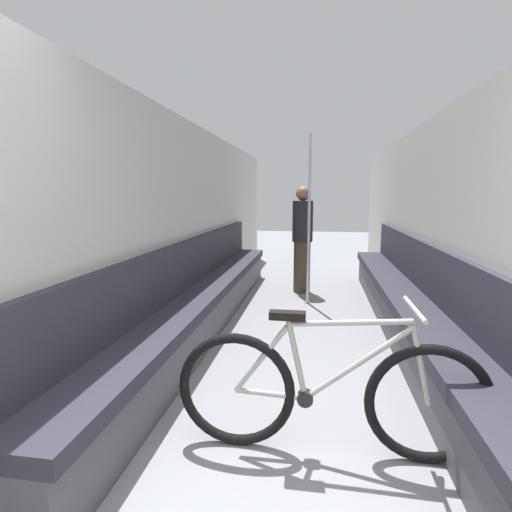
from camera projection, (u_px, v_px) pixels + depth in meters
name	position (u px, v px, depth m)	size (l,w,h in m)	color
wall_left	(183.00, 225.00, 4.34)	(0.10, 9.98, 2.25)	beige
wall_right	(438.00, 229.00, 3.94)	(0.10, 9.98, 2.25)	beige
bench_seat_row_left	(204.00, 300.00, 4.33)	(0.44, 5.71, 0.98)	#4C4C51
bench_seat_row_right	(410.00, 308.00, 4.01)	(0.44, 5.71, 0.98)	#4C4C51
bicycle	(329.00, 394.00, 2.22)	(1.74, 0.46, 0.88)	black
grab_pole_near	(309.00, 223.00, 5.24)	(0.08, 0.08, 2.23)	gray
passenger_standing	(302.00, 238.00, 5.91)	(0.30, 0.30, 1.57)	#473828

